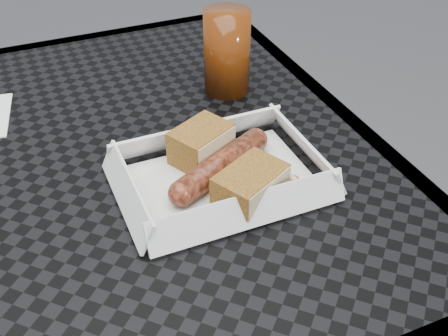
% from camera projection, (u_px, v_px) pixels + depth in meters
% --- Properties ---
extents(patio_table, '(0.80, 0.80, 0.74)m').
position_uv_depth(patio_table, '(87.00, 210.00, 0.77)').
color(patio_table, black).
rests_on(patio_table, ground).
extents(food_tray, '(0.22, 0.15, 0.00)m').
position_uv_depth(food_tray, '(221.00, 181.00, 0.70)').
color(food_tray, white).
rests_on(food_tray, patio_table).
extents(bratwurst, '(0.16, 0.10, 0.03)m').
position_uv_depth(bratwurst, '(221.00, 165.00, 0.69)').
color(bratwurst, maroon).
rests_on(bratwurst, food_tray).
extents(bread_near, '(0.09, 0.08, 0.05)m').
position_uv_depth(bread_near, '(201.00, 144.00, 0.72)').
color(bread_near, olive).
rests_on(bread_near, food_tray).
extents(bread_far, '(0.10, 0.09, 0.04)m').
position_uv_depth(bread_far, '(250.00, 186.00, 0.65)').
color(bread_far, olive).
rests_on(bread_far, food_tray).
extents(veg_garnish, '(0.03, 0.03, 0.00)m').
position_uv_depth(veg_garnish, '(292.00, 187.00, 0.68)').
color(veg_garnish, '#DE4809').
rests_on(veg_garnish, food_tray).
extents(drink_glass, '(0.07, 0.07, 0.13)m').
position_uv_depth(drink_glass, '(227.00, 52.00, 0.84)').
color(drink_glass, '#522107').
rests_on(drink_glass, patio_table).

